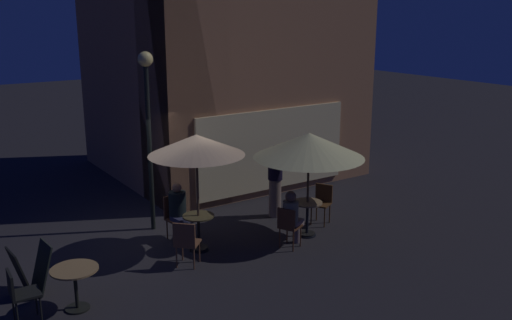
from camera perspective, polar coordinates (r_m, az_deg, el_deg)
ground_plane at (r=12.39m, az=-10.41°, el=-8.13°), size 60.00×60.00×0.00m
cafe_building at (r=15.70m, az=-5.23°, el=14.42°), size 6.49×6.43×9.40m
street_lamp_near_corner at (r=12.41m, az=-10.75°, el=5.18°), size 0.32×0.32×3.93m
menu_sandwich_board at (r=10.70m, az=-21.51°, el=-10.17°), size 0.68×0.60×0.86m
cafe_table_0 at (r=11.72m, az=-5.74°, el=-6.61°), size 0.64×0.64×0.75m
cafe_table_1 at (r=12.44m, az=5.13°, el=-5.25°), size 0.64×0.64×0.77m
cafe_table_2 at (r=9.90m, az=-17.59°, el=-11.24°), size 0.77×0.77×0.72m
patio_umbrella_0 at (r=11.22m, az=-5.96°, el=1.44°), size 1.91×1.91×2.42m
patio_umbrella_1 at (r=12.01m, az=5.30°, el=1.44°), size 2.35×2.35×2.28m
cafe_chair_0 at (r=12.36m, az=-8.06°, el=-5.30°), size 0.48×0.48×0.95m
cafe_chair_1 at (r=10.99m, az=-7.00°, el=-7.94°), size 0.61×0.61×0.92m
cafe_chair_2 at (r=11.72m, az=3.24°, el=-6.40°), size 0.52×0.52×0.89m
cafe_chair_3 at (r=13.20m, az=6.62°, el=-3.98°), size 0.55×0.55×0.90m
cafe_chair_4 at (r=9.76m, az=-22.56°, el=-11.99°), size 0.45×0.45×0.90m
patron_seated_0 at (r=12.19m, az=-7.70°, el=-4.80°), size 0.41×0.55×1.26m
patron_seated_1 at (r=11.79m, az=3.59°, el=-5.48°), size 0.52×0.44×1.22m
patron_standing_2 at (r=13.43m, az=1.92°, el=-2.10°), size 0.34×0.34×1.73m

